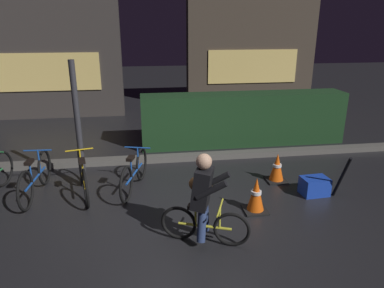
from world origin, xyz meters
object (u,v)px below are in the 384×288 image
Objects in this scene: traffic_cone_far at (277,168)px; cyclist at (203,198)px; closed_umbrella at (342,177)px; traffic_cone_near at (256,195)px; street_post at (78,126)px; parked_bike_left_mid at (36,177)px; parked_bike_center_left at (83,176)px; parked_bike_center_right at (134,173)px; blue_crate at (314,186)px.

cyclist reaches higher than traffic_cone_far.
closed_umbrella is (0.74, -0.86, 0.14)m from traffic_cone_far.
traffic_cone_near is at bearing -125.73° from traffic_cone_far.
street_post is at bearing 153.78° from cyclist.
street_post is 3.14m from traffic_cone_near.
closed_umbrella is (4.92, -0.88, 0.07)m from parked_bike_left_mid.
parked_bike_left_mid is at bearing 72.68° from parked_bike_center_left.
closed_umbrella reaches higher than traffic_cone_near.
traffic_cone_near is 1.20m from cyclist.
traffic_cone_far is (2.56, -0.02, -0.06)m from parked_bike_center_right.
cyclist is (1.80, -1.97, -0.47)m from street_post.
traffic_cone_far is (3.46, -0.29, -0.84)m from street_post.
cyclist is (-1.66, -1.67, 0.37)m from traffic_cone_far.
parked_bike_center_right is (0.90, -0.28, -0.78)m from street_post.
street_post reaches higher than traffic_cone_near.
parked_bike_center_left is at bearing 171.56° from blue_crate.
cyclist reaches higher than blue_crate.
street_post is at bearing 166.99° from blue_crate.
street_post is 3.99× the size of traffic_cone_near.
street_post is at bearing -105.81° from closed_umbrella.
parked_bike_center_right is at bearing 139.43° from cyclist.
traffic_cone_far reaches higher than blue_crate.
cyclist is (1.75, -1.64, 0.30)m from parked_bike_center_left.
closed_umbrella is at bearing -114.12° from parked_bike_center_left.
parked_bike_center_right is at bearing -99.51° from parked_bike_center_left.
traffic_cone_near is at bearing -103.03° from parked_bike_left_mid.
parked_bike_left_mid is 0.77m from parked_bike_center_left.
traffic_cone_far is at bearing 54.27° from traffic_cone_near.
traffic_cone_far is at bearing -74.28° from parked_bike_center_right.
closed_umbrella reaches higher than traffic_cone_far.
parked_bike_center_left is 3.41m from traffic_cone_far.
parked_bike_left_mid is 1.07× the size of parked_bike_center_right.
parked_bike_center_right is at bearing 168.29° from blue_crate.
parked_bike_center_left is 2.86m from traffic_cone_near.
parked_bike_left_mid is at bearing 105.77° from parked_bike_center_right.
street_post is 1.43× the size of parked_bike_center_left.
traffic_cone_near is 0.44× the size of cyclist.
traffic_cone_near is at bearing -103.01° from parked_bike_center_right.
parked_bike_left_mid is 4.66m from blue_crate.
parked_bike_left_mid is 3.05m from cyclist.
parked_bike_center_right is at bearing 179.66° from traffic_cone_far.
parked_bike_left_mid is 2.85× the size of traffic_cone_near.
cyclist is at bearing -71.76° from closed_umbrella.
traffic_cone_far is 2.38m from cyclist.
parked_bike_center_right is 1.94m from cyclist.
street_post reaches higher than closed_umbrella.
street_post reaches higher than parked_bike_center_right.
closed_umbrella is at bearing -96.57° from parked_bike_left_mid.
blue_crate is (3.90, -0.90, -0.95)m from street_post.
traffic_cone_near is 1.23m from blue_crate.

